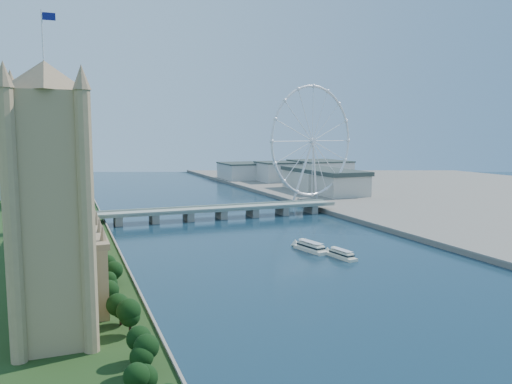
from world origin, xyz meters
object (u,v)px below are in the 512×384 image
london_eye (312,141)px  tour_boat_near (311,251)px  tour_boat_far (341,258)px  victoria_tower (50,196)px

london_eye → tour_boat_near: size_ratio=4.09×
london_eye → tour_boat_far: (-94.40, -220.80, -67.52)m
victoria_tower → tour_boat_near: bearing=34.0°
london_eye → tour_boat_near: 233.32m
victoria_tower → tour_boat_near: size_ratio=3.68×
tour_boat_near → tour_boat_far: size_ratio=1.16×
victoria_tower → tour_boat_near: 190.61m
london_eye → tour_boat_near: bearing=-117.6°
london_eye → tour_boat_far: size_ratio=4.75×
tour_boat_near → london_eye: bearing=51.3°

